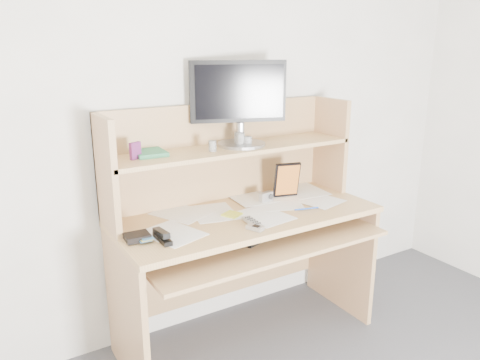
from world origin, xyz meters
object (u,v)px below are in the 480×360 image
keyboard (262,230)px  game_case (287,180)px  desk (240,218)px  tv_remote (253,222)px  monitor (239,101)px

keyboard → game_case: bearing=9.4°
desk → game_case: desk is taller
keyboard → tv_remote: bearing=-163.9°
game_case → monitor: monitor is taller
monitor → game_case: bearing=2.6°
tv_remote → desk: bearing=80.9°
monitor → keyboard: bearing=-71.4°
tv_remote → monitor: size_ratio=0.31×
keyboard → tv_remote: tv_remote is taller
game_case → tv_remote: bearing=-131.8°
keyboard → game_case: 0.37m
desk → tv_remote: 0.26m
keyboard → monitor: (0.00, 0.24, 0.66)m
keyboard → tv_remote: size_ratio=2.71×
keyboard → game_case: (0.27, 0.16, 0.20)m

